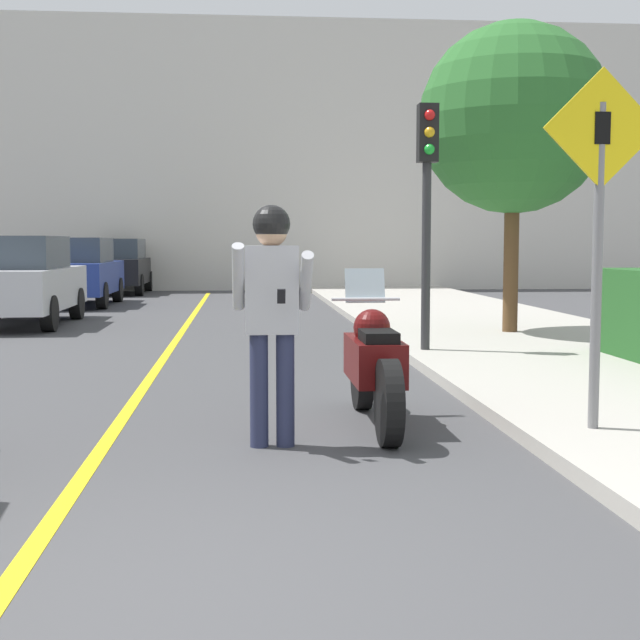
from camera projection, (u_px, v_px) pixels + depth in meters
ground_plane at (137, 596)px, 3.93m from camera, size 80.00×80.00×0.00m
road_center_line at (146, 384)px, 9.83m from camera, size 0.12×36.00×0.01m
building_backdrop at (228, 156)px, 29.35m from camera, size 28.00×1.20×8.81m
motorcycle at (374, 365)px, 7.54m from camera, size 0.62×2.22×1.32m
person_biker at (272, 297)px, 6.71m from camera, size 0.59×0.49×1.84m
crossing_sign at (599, 214)px, 6.75m from camera, size 0.91×0.08×2.74m
traffic_light at (427, 179)px, 11.76m from camera, size 0.26×0.30×3.25m
street_tree at (514, 119)px, 14.11m from camera, size 3.01×3.01×4.90m
parked_car_silver at (18, 280)px, 16.72m from camera, size 1.88×4.20×1.68m
parked_car_blue at (76, 271)px, 22.01m from camera, size 1.88×4.20×1.68m
parked_car_black at (116, 266)px, 27.37m from camera, size 1.88×4.20×1.68m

